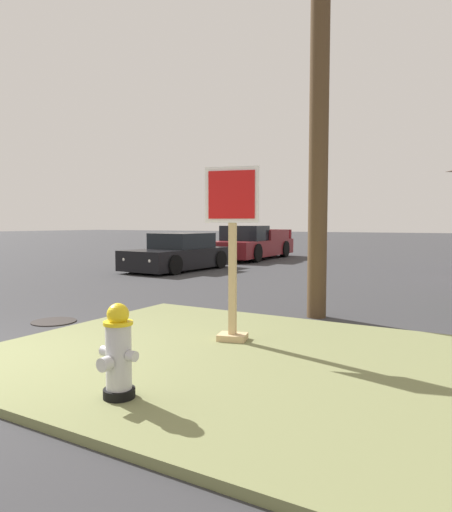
{
  "coord_description": "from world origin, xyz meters",
  "views": [
    {
      "loc": [
        5.05,
        -2.91,
        1.58
      ],
      "look_at": [
        1.49,
        3.15,
        1.09
      ],
      "focal_mm": 32.75,
      "sensor_mm": 36.0,
      "label": 1
    }
  ],
  "objects_px": {
    "parked_sedan_black": "(179,254)",
    "pickup_truck_maroon": "(251,245)",
    "manhole_cover": "(54,322)",
    "fire_hydrant": "(118,354)",
    "stop_sign": "(232,258)"
  },
  "relations": [
    {
      "from": "pickup_truck_maroon",
      "to": "stop_sign",
      "type": "bearing_deg",
      "value": -63.61
    },
    {
      "from": "parked_sedan_black",
      "to": "manhole_cover",
      "type": "bearing_deg",
      "value": -67.59
    },
    {
      "from": "stop_sign",
      "to": "parked_sedan_black",
      "type": "distance_m",
      "value": 10.03
    },
    {
      "from": "fire_hydrant",
      "to": "pickup_truck_maroon",
      "type": "bearing_deg",
      "value": 113.46
    },
    {
      "from": "stop_sign",
      "to": "manhole_cover",
      "type": "height_order",
      "value": "stop_sign"
    },
    {
      "from": "manhole_cover",
      "to": "parked_sedan_black",
      "type": "xyz_separation_m",
      "value": [
        -3.23,
        7.83,
        0.53
      ]
    },
    {
      "from": "fire_hydrant",
      "to": "stop_sign",
      "type": "distance_m",
      "value": 2.32
    },
    {
      "from": "parked_sedan_black",
      "to": "pickup_truck_maroon",
      "type": "relative_size",
      "value": 0.73
    },
    {
      "from": "fire_hydrant",
      "to": "parked_sedan_black",
      "type": "relative_size",
      "value": 0.2
    },
    {
      "from": "stop_sign",
      "to": "manhole_cover",
      "type": "distance_m",
      "value": 3.4
    },
    {
      "from": "pickup_truck_maroon",
      "to": "fire_hydrant",
      "type": "bearing_deg",
      "value": -66.54
    },
    {
      "from": "manhole_cover",
      "to": "stop_sign",
      "type": "bearing_deg",
      "value": 2.87
    },
    {
      "from": "fire_hydrant",
      "to": "parked_sedan_black",
      "type": "bearing_deg",
      "value": 123.61
    },
    {
      "from": "stop_sign",
      "to": "pickup_truck_maroon",
      "type": "height_order",
      "value": "stop_sign"
    },
    {
      "from": "parked_sedan_black",
      "to": "pickup_truck_maroon",
      "type": "xyz_separation_m",
      "value": [
        -0.15,
        5.6,
        0.08
      ]
    }
  ]
}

